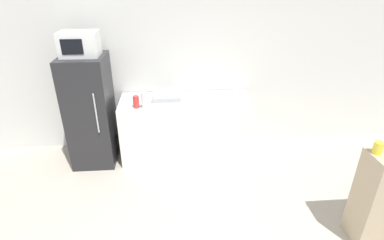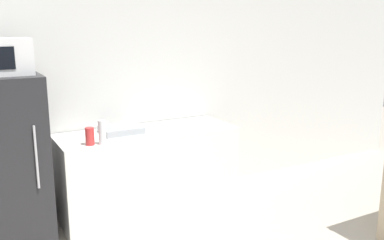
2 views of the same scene
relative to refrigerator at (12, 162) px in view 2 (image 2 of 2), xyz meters
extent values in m
cube|color=silver|center=(1.33, 0.43, 0.54)|extent=(8.00, 0.06, 2.60)
cube|color=#232326|center=(0.00, 0.00, 0.00)|extent=(0.56, 0.62, 1.51)
cylinder|color=#B7B7BC|center=(0.15, -0.32, 0.11)|extent=(0.02, 0.02, 0.53)
cube|color=white|center=(0.00, 0.00, 0.90)|extent=(0.45, 0.32, 0.30)
cube|color=silver|center=(1.28, 0.05, -0.32)|extent=(1.79, 0.66, 0.87)
cube|color=#9EA3A8|center=(1.03, 0.11, 0.14)|extent=(0.39, 0.32, 0.06)
cylinder|color=silver|center=(0.74, -0.20, 0.22)|extent=(0.07, 0.07, 0.22)
cylinder|color=red|center=(0.64, -0.17, 0.19)|extent=(0.08, 0.08, 0.16)
camera|label=1|loc=(1.08, -3.77, 1.68)|focal=28.00mm
camera|label=2|loc=(-0.33, -3.82, 1.18)|focal=40.00mm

